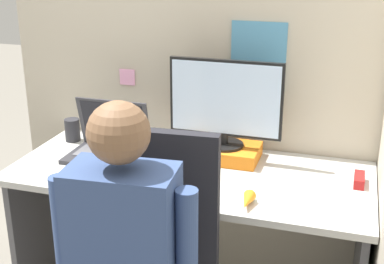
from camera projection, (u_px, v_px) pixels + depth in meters
The scene contains 9 objects.
cubicle_panel_back at pixel (211, 128), 2.69m from camera, with size 2.10×0.05×1.63m.
desk at pixel (189, 205), 2.45m from camera, with size 1.60×0.69×0.74m.
paper_box at pixel (224, 152), 2.51m from camera, with size 0.33×0.23×0.06m.
monitor at pixel (225, 102), 2.42m from camera, with size 0.52×0.18×0.41m.
laptop at pixel (109, 146), 2.52m from camera, with size 0.36×0.26×0.27m.
mouse at pixel (150, 172), 2.33m from camera, with size 0.06×0.05×0.03m.
stapler at pixel (359, 180), 2.25m from camera, with size 0.04×0.12×0.04m.
carrot_toy at pixel (247, 201), 2.06m from camera, with size 0.05×0.13×0.05m.
pen_cup at pixel (72, 130), 2.72m from camera, with size 0.08×0.08×0.11m.
Camera 1 is at (0.66, -1.74, 1.72)m, focal length 50.00 mm.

